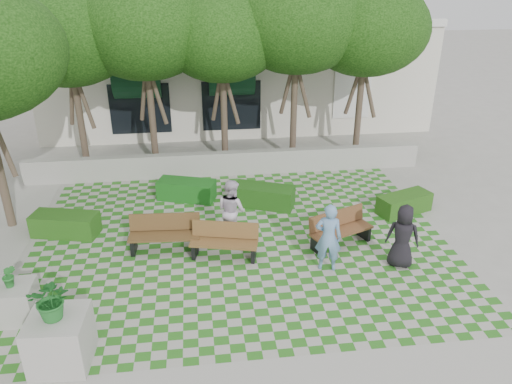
{
  "coord_description": "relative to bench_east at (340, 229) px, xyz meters",
  "views": [
    {
      "loc": [
        -1.15,
        -11.51,
        7.58
      ],
      "look_at": [
        0.5,
        1.5,
        1.4
      ],
      "focal_mm": 35.0,
      "sensor_mm": 36.0,
      "label": 1
    }
  ],
  "objects": [
    {
      "name": "planter_back",
      "position": [
        -8.28,
        -2.27,
        0.01
      ],
      "size": [
        0.88,
        0.88,
        1.45
      ],
      "rotation": [
        0.0,
        0.0,
        0.01
      ],
      "color": "#9E9B93",
      "rests_on": "ground"
    },
    {
      "name": "lawn",
      "position": [
        -2.83,
        0.38,
        -0.47
      ],
      "size": [
        12.0,
        12.0,
        0.0
      ],
      "primitive_type": "plane",
      "color": "#2B721E",
      "rests_on": "ground"
    },
    {
      "name": "bench_mid",
      "position": [
        -3.35,
        -0.23,
        -0.01
      ],
      "size": [
        1.95,
        1.03,
        0.98
      ],
      "rotation": [
        0.0,
        0.0,
        -0.23
      ],
      "color": "brown",
      "rests_on": "ground"
    },
    {
      "name": "person_blue",
      "position": [
        -0.69,
        -1.19,
        0.48
      ],
      "size": [
        0.79,
        0.62,
        1.92
      ],
      "primitive_type": "imported",
      "rotation": [
        0.0,
        0.0,
        2.89
      ],
      "color": "#6A93C2",
      "rests_on": "ground"
    },
    {
      "name": "hedge_midright",
      "position": [
        -1.84,
        2.74,
        -0.13
      ],
      "size": [
        2.16,
        1.51,
        0.7
      ],
      "primitive_type": "cube",
      "rotation": [
        0.0,
        0.0,
        -0.39
      ],
      "color": "#194612",
      "rests_on": "ground"
    },
    {
      "name": "bench_west",
      "position": [
        -5.0,
        0.33,
        0.02
      ],
      "size": [
        2.02,
        0.78,
        1.04
      ],
      "rotation": [
        0.0,
        0.0,
        -0.06
      ],
      "color": "#4F361B",
      "rests_on": "ground"
    },
    {
      "name": "ground",
      "position": [
        -2.83,
        -0.62,
        -0.48
      ],
      "size": [
        90.0,
        90.0,
        0.0
      ],
      "primitive_type": "plane",
      "color": "gray",
      "rests_on": "ground"
    },
    {
      "name": "building",
      "position": [
        -1.9,
        13.46,
        2.04
      ],
      "size": [
        18.0,
        8.92,
        5.15
      ],
      "color": "beige",
      "rests_on": "ground"
    },
    {
      "name": "retaining_wall",
      "position": [
        -2.83,
        5.58,
        -0.03
      ],
      "size": [
        15.0,
        0.36,
        0.9
      ],
      "primitive_type": "cube",
      "color": "#9E9B93",
      "rests_on": "ground"
    },
    {
      "name": "person_dark",
      "position": [
        1.31,
        -1.28,
        0.41
      ],
      "size": [
        1.03,
        0.88,
        1.79
      ],
      "primitive_type": "imported",
      "rotation": [
        0.0,
        0.0,
        2.71
      ],
      "color": "black",
      "rests_on": "ground"
    },
    {
      "name": "planter_front",
      "position": [
        -6.92,
        -3.85,
        0.34
      ],
      "size": [
        1.21,
        1.21,
        2.03
      ],
      "rotation": [
        0.0,
        0.0,
        -0.06
      ],
      "color": "#9E9B93",
      "rests_on": "ground"
    },
    {
      "name": "hedge_east",
      "position": [
        2.65,
        1.69,
        -0.16
      ],
      "size": [
        1.94,
        1.3,
        0.63
      ],
      "primitive_type": "cube",
      "rotation": [
        0.0,
        0.0,
        0.36
      ],
      "color": "#1F4A13",
      "rests_on": "ground"
    },
    {
      "name": "person_white",
      "position": [
        -3.07,
        0.71,
        0.46
      ],
      "size": [
        1.14,
        1.16,
        1.89
      ],
      "primitive_type": "imported",
      "rotation": [
        0.0,
        0.0,
        2.26
      ],
      "color": "silver",
      "rests_on": "ground"
    },
    {
      "name": "hedge_west",
      "position": [
        -8.01,
        1.57,
        -0.14
      ],
      "size": [
        2.06,
        1.21,
        0.68
      ],
      "primitive_type": "cube",
      "rotation": [
        0.0,
        0.0,
        -0.24
      ],
      "color": "#1F4D14",
      "rests_on": "ground"
    },
    {
      "name": "bench_east",
      "position": [
        0.0,
        0.0,
        0.0
      ],
      "size": [
        2.0,
        1.3,
        1.0
      ],
      "rotation": [
        0.0,
        0.0,
        0.39
      ],
      "color": "brown",
      "rests_on": "ground"
    },
    {
      "name": "tree_row",
      "position": [
        -4.69,
        5.34,
        4.7
      ],
      "size": [
        17.7,
        13.4,
        7.41
      ],
      "color": "#47382B",
      "rests_on": "ground"
    },
    {
      "name": "hedge_midleft",
      "position": [
        -4.4,
        3.59,
        -0.14
      ],
      "size": [
        2.08,
        1.34,
        0.68
      ],
      "primitive_type": "cube",
      "rotation": [
        0.0,
        0.0,
        -0.32
      ],
      "color": "#165319",
      "rests_on": "ground"
    }
  ]
}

